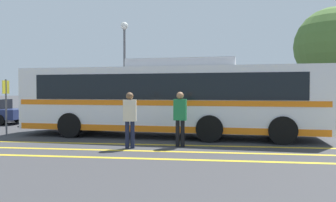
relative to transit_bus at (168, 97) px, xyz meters
name	(u,v)px	position (x,y,z in m)	size (l,w,h in m)	color
ground_plane	(188,136)	(0.80, 0.12, -1.62)	(220.00, 220.00, 0.00)	#38383A
lane_strip_0	(160,145)	(-0.02, -2.20, -1.62)	(0.20, 32.17, 0.01)	gold
lane_strip_1	(154,151)	(-0.02, -3.41, -1.62)	(0.20, 32.17, 0.01)	gold
lane_strip_2	(147,159)	(-0.02, -4.56, -1.62)	(0.20, 32.17, 0.01)	gold
curb_strip	(179,122)	(-0.02, 5.29, -1.54)	(40.17, 0.36, 0.15)	#99999E
transit_bus	(168,97)	(0.00, 0.00, 0.00)	(12.64, 3.62, 3.15)	silver
parked_car_1	(90,111)	(-4.75, 3.64, -0.84)	(4.57, 2.08, 1.58)	#9E9EA3
pedestrian_0	(180,115)	(0.71, -2.49, -0.55)	(0.44, 0.27, 1.85)	black
pedestrian_1	(130,116)	(-0.90, -2.99, -0.56)	(0.44, 0.27, 1.84)	#191E38
bus_stop_sign	(6,100)	(-6.89, -0.53, -0.12)	(0.07, 0.40, 2.38)	#59595E
street_lamp	(124,53)	(-3.45, 6.06, 2.56)	(0.45, 0.45, 6.07)	#59595E
tree_0	(334,46)	(9.63, 8.90, 3.18)	(4.92, 4.92, 7.26)	#513823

